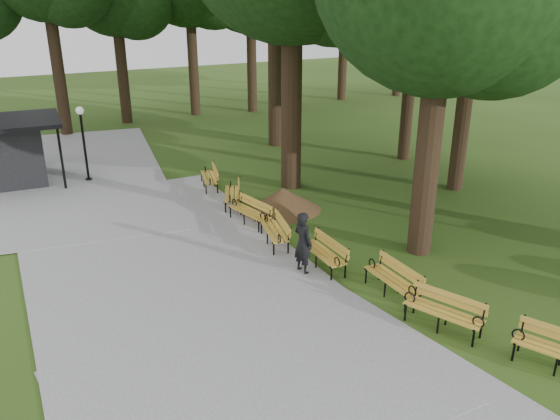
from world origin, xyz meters
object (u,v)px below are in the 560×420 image
bench_3 (323,253)px  lawn_tree_5 (414,22)px  bench_4 (274,231)px  bench_6 (232,194)px  bench_2 (392,280)px  bench_1 (443,312)px  kiosk (0,152)px  person (303,243)px  lamp_post (82,128)px  lawn_tree_1 (476,6)px  dirt_mound (283,200)px  bench_7 (209,178)px  bench_0 (560,352)px  bench_5 (249,212)px

bench_3 → lawn_tree_5: 13.57m
bench_4 → bench_6: 3.79m
bench_2 → bench_4: bearing=-162.6°
bench_1 → bench_6: 9.81m
bench_2 → kiosk: bearing=-149.5°
person → bench_6: 5.83m
bench_1 → bench_2: bearing=159.1°
lamp_post → bench_2: 14.55m
bench_3 → bench_6: size_ratio=1.00×
lamp_post → lawn_tree_1: bearing=-33.4°
bench_1 → person: bearing=177.6°
bench_1 → lawn_tree_1: (7.78, 7.11, 6.46)m
dirt_mound → lawn_tree_1: size_ratio=0.24×
bench_7 → bench_0: bearing=22.7°
person → lawn_tree_5: size_ratio=0.20×
bench_0 → lamp_post: bearing=175.0°
bench_5 → bench_1: bearing=-1.5°
lawn_tree_1 → person: bearing=-161.0°
bench_0 → bench_1: bearing=179.7°
kiosk → lawn_tree_1: bearing=-26.5°
bench_3 → bench_7: bearing=-176.4°
bench_6 → lawn_tree_1: size_ratio=0.19×
kiosk → lawn_tree_1: 19.17m
bench_2 → lawn_tree_1: lawn_tree_1 is taller
dirt_mound → bench_2: bearing=-94.5°
lawn_tree_5 → bench_1: bearing=-128.0°
bench_1 → bench_6: bearing=164.1°
dirt_mound → bench_4: size_ratio=1.26×
lamp_post → bench_3: lamp_post is taller
person → bench_0: size_ratio=0.94×
lamp_post → bench_0: 18.66m
kiosk → lawn_tree_1: lawn_tree_1 is taller
dirt_mound → lawn_tree_5: bearing=20.9°
bench_3 → bench_5: 3.89m
bench_2 → bench_4: size_ratio=1.00×
lamp_post → bench_1: 16.22m
bench_1 → kiosk: bearing=-175.3°
person → bench_0: bearing=-169.2°
bench_7 → bench_6: bearing=14.9°
bench_3 → bench_2: bearing=20.1°
person → bench_3: size_ratio=0.94×
bench_2 → bench_3: bearing=-160.2°
dirt_mound → bench_1: size_ratio=1.26×
bench_0 → bench_1: same height
kiosk → bench_6: bearing=-39.4°
dirt_mound → kiosk: bearing=135.0°
bench_4 → bench_6: (0.31, 3.78, 0.00)m
lawn_tree_1 → lawn_tree_5: 4.67m
person → kiosk: bearing=18.2°
bench_1 → bench_7: size_ratio=1.00×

